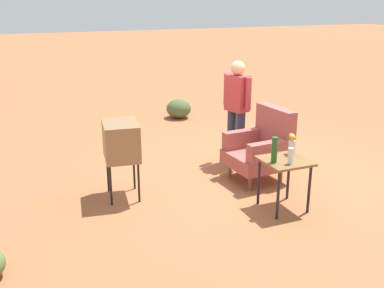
{
  "coord_description": "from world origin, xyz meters",
  "views": [
    {
      "loc": [
        5.58,
        -3.35,
        2.57
      ],
      "look_at": [
        0.15,
        -1.1,
        0.65
      ],
      "focal_mm": 42.36,
      "sensor_mm": 36.0,
      "label": 1
    }
  ],
  "objects_px": {
    "tv_on_stand": "(121,141)",
    "bottle_wine_green": "(274,150)",
    "armchair": "(262,147)",
    "side_table": "(285,167)",
    "person_standing": "(237,106)",
    "bottle_short_clear": "(291,156)",
    "flower_vase": "(292,143)"
  },
  "relations": [
    {
      "from": "tv_on_stand",
      "to": "bottle_wine_green",
      "type": "height_order",
      "value": "tv_on_stand"
    },
    {
      "from": "person_standing",
      "to": "side_table",
      "type": "bearing_deg",
      "value": -7.66
    },
    {
      "from": "bottle_short_clear",
      "to": "flower_vase",
      "type": "xyz_separation_m",
      "value": [
        -0.3,
        0.22,
        0.05
      ]
    },
    {
      "from": "armchair",
      "to": "bottle_wine_green",
      "type": "xyz_separation_m",
      "value": [
        0.98,
        -0.43,
        0.32
      ]
    },
    {
      "from": "armchair",
      "to": "flower_vase",
      "type": "distance_m",
      "value": 0.86
    },
    {
      "from": "bottle_wine_green",
      "to": "side_table",
      "type": "bearing_deg",
      "value": 97.54
    },
    {
      "from": "side_table",
      "to": "flower_vase",
      "type": "height_order",
      "value": "flower_vase"
    },
    {
      "from": "side_table",
      "to": "bottle_wine_green",
      "type": "relative_size",
      "value": 2.05
    },
    {
      "from": "tv_on_stand",
      "to": "person_standing",
      "type": "bearing_deg",
      "value": 106.82
    },
    {
      "from": "armchair",
      "to": "bottle_short_clear",
      "type": "bearing_deg",
      "value": -14.02
    },
    {
      "from": "person_standing",
      "to": "flower_vase",
      "type": "xyz_separation_m",
      "value": [
        1.57,
        -0.04,
        -0.13
      ]
    },
    {
      "from": "flower_vase",
      "to": "armchair",
      "type": "bearing_deg",
      "value": 175.96
    },
    {
      "from": "side_table",
      "to": "tv_on_stand",
      "type": "height_order",
      "value": "tv_on_stand"
    },
    {
      "from": "armchair",
      "to": "flower_vase",
      "type": "height_order",
      "value": "armchair"
    },
    {
      "from": "bottle_wine_green",
      "to": "flower_vase",
      "type": "bearing_deg",
      "value": 115.58
    },
    {
      "from": "person_standing",
      "to": "bottle_wine_green",
      "type": "bearing_deg",
      "value": -13.3
    },
    {
      "from": "armchair",
      "to": "bottle_short_clear",
      "type": "height_order",
      "value": "armchair"
    },
    {
      "from": "armchair",
      "to": "person_standing",
      "type": "bearing_deg",
      "value": -178.85
    },
    {
      "from": "tv_on_stand",
      "to": "bottle_wine_green",
      "type": "xyz_separation_m",
      "value": [
        1.15,
        1.59,
        0.03
      ]
    },
    {
      "from": "armchair",
      "to": "tv_on_stand",
      "type": "height_order",
      "value": "armchair"
    },
    {
      "from": "armchair",
      "to": "side_table",
      "type": "xyz_separation_m",
      "value": [
        0.96,
        -0.25,
        0.06
      ]
    },
    {
      "from": "person_standing",
      "to": "bottle_short_clear",
      "type": "relative_size",
      "value": 8.2
    },
    {
      "from": "armchair",
      "to": "person_standing",
      "type": "relative_size",
      "value": 0.65
    },
    {
      "from": "side_table",
      "to": "person_standing",
      "type": "xyz_separation_m",
      "value": [
        -1.73,
        0.23,
        0.38
      ]
    },
    {
      "from": "tv_on_stand",
      "to": "person_standing",
      "type": "xyz_separation_m",
      "value": [
        -0.61,
        2.01,
        0.16
      ]
    },
    {
      "from": "tv_on_stand",
      "to": "bottle_short_clear",
      "type": "height_order",
      "value": "tv_on_stand"
    },
    {
      "from": "tv_on_stand",
      "to": "person_standing",
      "type": "relative_size",
      "value": 0.63
    },
    {
      "from": "side_table",
      "to": "tv_on_stand",
      "type": "bearing_deg",
      "value": -122.32
    },
    {
      "from": "bottle_short_clear",
      "to": "flower_vase",
      "type": "distance_m",
      "value": 0.37
    },
    {
      "from": "tv_on_stand",
      "to": "flower_vase",
      "type": "relative_size",
      "value": 3.89
    },
    {
      "from": "person_standing",
      "to": "bottle_wine_green",
      "type": "relative_size",
      "value": 5.12
    },
    {
      "from": "bottle_wine_green",
      "to": "flower_vase",
      "type": "distance_m",
      "value": 0.41
    }
  ]
}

